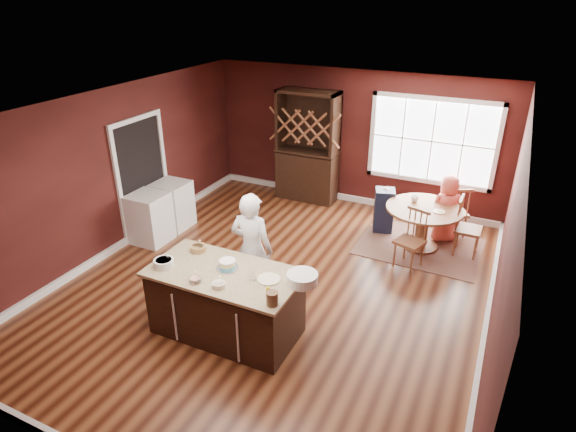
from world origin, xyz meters
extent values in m
plane|color=brown|center=(0.00, 0.00, 0.00)|extent=(7.00, 7.00, 0.00)
plane|color=white|center=(0.00, 0.00, 2.70)|extent=(7.00, 7.00, 0.00)
plane|color=black|center=(0.00, 3.50, 1.35)|extent=(6.00, 0.00, 6.00)
plane|color=black|center=(0.00, -3.50, 1.35)|extent=(6.00, 0.00, 6.00)
plane|color=black|center=(-3.00, 0.00, 1.35)|extent=(0.00, 7.00, 7.00)
plane|color=black|center=(3.00, 0.00, 1.35)|extent=(0.00, 7.00, 7.00)
cube|color=black|center=(-0.10, -1.27, 0.41)|extent=(1.83, 0.92, 0.83)
cube|color=beige|center=(-0.10, -1.27, 0.90)|extent=(1.91, 1.00, 0.04)
cylinder|color=brown|center=(1.72, 2.11, 0.02)|extent=(0.60, 0.60, 0.04)
cylinder|color=brown|center=(1.72, 2.11, 0.35)|extent=(0.21, 0.21, 0.67)
cylinder|color=brown|center=(1.72, 2.11, 0.73)|extent=(1.28, 1.28, 0.04)
imported|color=white|center=(-0.13, -0.51, 0.84)|extent=(0.64, 0.44, 1.68)
cylinder|color=white|center=(-0.85, -1.48, 0.97)|extent=(0.25, 0.25, 0.10)
cylinder|color=olive|center=(-0.69, -0.98, 0.96)|extent=(0.21, 0.21, 0.08)
cylinder|color=silver|center=(-0.29, -1.61, 0.95)|extent=(0.15, 0.15, 0.06)
cylinder|color=beige|center=(0.02, -1.58, 0.95)|extent=(0.16, 0.16, 0.06)
cylinder|color=silver|center=(0.31, -1.29, 1.00)|extent=(0.08, 0.08, 0.17)
cylinder|color=#FFF4C8|center=(0.49, -1.19, 0.93)|extent=(0.28, 0.28, 0.02)
cylinder|color=white|center=(0.88, -1.08, 0.98)|extent=(0.38, 0.38, 0.13)
cylinder|color=brown|center=(0.75, -1.62, 1.00)|extent=(0.14, 0.14, 0.16)
cube|color=brown|center=(1.72, 2.11, 0.01)|extent=(2.07, 1.63, 0.01)
imported|color=#E65A4E|center=(2.03, 2.53, 0.61)|extent=(0.72, 0.64, 1.23)
cylinder|color=beige|center=(1.97, 2.03, 0.76)|extent=(0.20, 0.20, 0.01)
imported|color=white|center=(1.51, 2.28, 0.80)|extent=(0.15, 0.15, 0.10)
cube|color=black|center=(-0.91, 3.22, 1.14)|extent=(1.24, 0.52, 2.28)
cube|color=white|center=(-2.64, 0.28, 0.44)|extent=(0.61, 0.59, 0.89)
cube|color=white|center=(-2.64, 0.92, 0.44)|extent=(0.60, 0.58, 0.88)
camera|label=1|loc=(2.79, -5.51, 4.14)|focal=30.00mm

